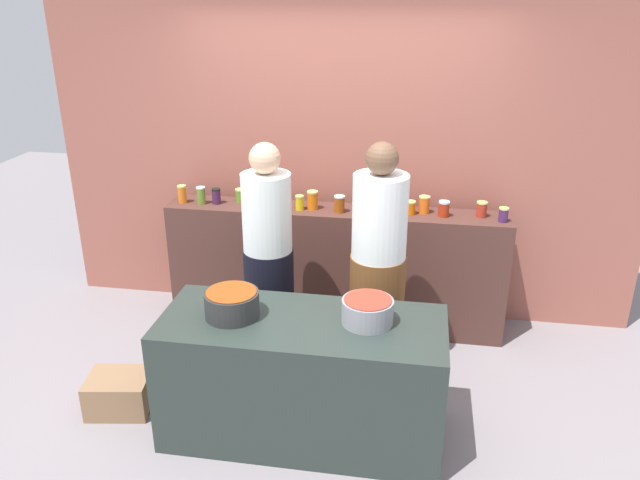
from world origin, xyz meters
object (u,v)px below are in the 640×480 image
(preserve_jar_11, at_px, (424,205))
(bread_crate, at_px, (120,393))
(preserve_jar_0, at_px, (182,194))
(preserve_jar_6, at_px, (313,200))
(preserve_jar_2, at_px, (216,196))
(preserve_jar_10, at_px, (410,208))
(cooking_pot_center, at_px, (368,311))
(preserve_jar_8, at_px, (365,204))
(preserve_jar_1, at_px, (201,195))
(preserve_jar_9, at_px, (398,202))
(preserve_jar_12, at_px, (444,209))
(preserve_jar_5, at_px, (300,203))
(preserve_jar_7, at_px, (339,204))
(preserve_jar_13, at_px, (482,209))
(preserve_jar_4, at_px, (265,197))
(preserve_jar_14, at_px, (503,215))
(cooking_pot_left, at_px, (232,304))
(cook_in_cap, at_px, (378,277))
(preserve_jar_3, at_px, (241,196))
(cook_with_tongs, at_px, (269,269))

(preserve_jar_11, height_order, bread_crate, preserve_jar_11)
(preserve_jar_0, relative_size, preserve_jar_6, 0.98)
(preserve_jar_2, height_order, preserve_jar_11, preserve_jar_11)
(preserve_jar_10, height_order, cooking_pot_center, preserve_jar_10)
(preserve_jar_8, xyz_separation_m, preserve_jar_11, (0.45, 0.07, -0.00))
(preserve_jar_1, bearing_deg, preserve_jar_6, 1.52)
(preserve_jar_9, xyz_separation_m, preserve_jar_12, (0.35, -0.08, -0.01))
(preserve_jar_5, height_order, preserve_jar_7, preserve_jar_7)
(preserve_jar_10, bearing_deg, preserve_jar_13, 3.42)
(preserve_jar_0, relative_size, preserve_jar_13, 1.22)
(preserve_jar_1, xyz_separation_m, preserve_jar_5, (0.80, -0.01, -0.01))
(preserve_jar_5, xyz_separation_m, preserve_jar_10, (0.85, 0.04, -0.01))
(preserve_jar_4, relative_size, preserve_jar_8, 0.84)
(preserve_jar_1, bearing_deg, preserve_jar_8, 0.22)
(preserve_jar_6, height_order, preserve_jar_14, preserve_jar_6)
(cooking_pot_center, bearing_deg, cooking_pot_left, -176.23)
(preserve_jar_6, height_order, preserve_jar_12, preserve_jar_6)
(cook_in_cap, bearing_deg, preserve_jar_14, 35.68)
(preserve_jar_2, bearing_deg, preserve_jar_4, 6.51)
(preserve_jar_3, bearing_deg, preserve_jar_6, -6.47)
(preserve_jar_8, xyz_separation_m, preserve_jar_10, (0.34, 0.02, -0.02))
(cooking_pot_left, height_order, bread_crate, cooking_pot_left)
(preserve_jar_12, xyz_separation_m, cook_in_cap, (-0.44, -0.67, -0.29))
(preserve_jar_1, distance_m, cooking_pot_left, 1.53)
(preserve_jar_11, bearing_deg, preserve_jar_9, 172.54)
(cook_in_cap, bearing_deg, preserve_jar_7, 119.23)
(preserve_jar_2, height_order, preserve_jar_6, preserve_jar_6)
(preserve_jar_10, bearing_deg, preserve_jar_14, -4.22)
(preserve_jar_11, bearing_deg, preserve_jar_4, -179.86)
(preserve_jar_6, distance_m, preserve_jar_13, 1.29)
(preserve_jar_7, bearing_deg, preserve_jar_9, 14.79)
(preserve_jar_10, relative_size, preserve_jar_13, 0.89)
(preserve_jar_3, xyz_separation_m, preserve_jar_5, (0.51, -0.10, 0.00))
(preserve_jar_4, xyz_separation_m, preserve_jar_5, (0.30, -0.08, -0.00))
(preserve_jar_2, distance_m, preserve_jar_8, 1.20)
(preserve_jar_13, bearing_deg, preserve_jar_7, -175.98)
(preserve_jar_7, relative_size, bread_crate, 0.33)
(preserve_jar_7, xyz_separation_m, cooking_pot_left, (-0.46, -1.35, -0.19))
(preserve_jar_11, xyz_separation_m, cook_with_tongs, (-1.07, -0.68, -0.31))
(preserve_jar_2, bearing_deg, preserve_jar_3, 19.96)
(preserve_jar_9, height_order, cook_in_cap, cook_in_cap)
(preserve_jar_0, distance_m, cook_with_tongs, 1.09)
(preserve_jar_2, relative_size, preserve_jar_12, 1.04)
(preserve_jar_5, bearing_deg, preserve_jar_2, 177.12)
(preserve_jar_4, xyz_separation_m, cooking_pot_center, (0.96, -1.39, -0.19))
(preserve_jar_3, bearing_deg, preserve_jar_9, 0.37)
(preserve_jar_1, relative_size, preserve_jar_10, 1.33)
(preserve_jar_7, bearing_deg, preserve_jar_13, 4.02)
(preserve_jar_0, relative_size, preserve_jar_1, 1.03)
(preserve_jar_7, distance_m, preserve_jar_11, 0.65)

